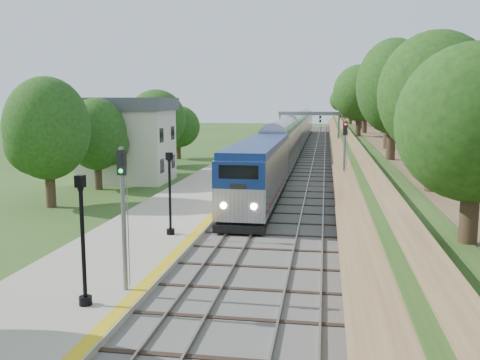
% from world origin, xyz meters
% --- Properties ---
extents(ground, '(320.00, 320.00, 0.00)m').
position_xyz_m(ground, '(0.00, 0.00, 0.00)').
color(ground, '#2D4C19').
rests_on(ground, ground).
extents(trackbed, '(9.50, 170.00, 0.28)m').
position_xyz_m(trackbed, '(2.00, 60.00, 0.07)').
color(trackbed, '#4C4944').
rests_on(trackbed, ground).
extents(platform, '(6.40, 68.00, 0.38)m').
position_xyz_m(platform, '(-5.20, 16.00, 0.19)').
color(platform, '#A9A188').
rests_on(platform, ground).
extents(yellow_stripe, '(0.55, 68.00, 0.01)m').
position_xyz_m(yellow_stripe, '(-2.35, 16.00, 0.39)').
color(yellow_stripe, gold).
rests_on(yellow_stripe, platform).
extents(embankment, '(10.64, 170.00, 11.70)m').
position_xyz_m(embankment, '(10.35, 60.00, 1.95)').
color(embankment, brown).
rests_on(embankment, ground).
extents(station_building, '(8.60, 6.60, 8.00)m').
position_xyz_m(station_building, '(-14.00, 30.00, 4.09)').
color(station_building, beige).
rests_on(station_building, ground).
extents(signal_gantry, '(8.40, 0.38, 6.20)m').
position_xyz_m(signal_gantry, '(2.47, 54.99, 4.82)').
color(signal_gantry, slate).
rests_on(signal_gantry, ground).
extents(trees_behind_platform, '(7.82, 53.32, 7.21)m').
position_xyz_m(trees_behind_platform, '(-11.17, 20.67, 4.53)').
color(trees_behind_platform, '#332316').
rests_on(trees_behind_platform, ground).
extents(train, '(3.09, 102.64, 4.54)m').
position_xyz_m(train, '(0.00, 60.73, 2.33)').
color(train, black).
rests_on(train, trackbed).
extents(lamppost_mid, '(0.47, 0.47, 4.79)m').
position_xyz_m(lamppost_mid, '(-3.77, -1.20, 2.52)').
color(lamppost_mid, black).
rests_on(lamppost_mid, platform).
extents(lamppost_far, '(0.45, 0.45, 4.58)m').
position_xyz_m(lamppost_far, '(-3.65, 9.30, 2.43)').
color(lamppost_far, black).
rests_on(lamppost_far, platform).
extents(signal_platform, '(0.33, 0.26, 5.64)m').
position_xyz_m(signal_platform, '(-2.90, 0.55, 3.85)').
color(signal_platform, slate).
rests_on(signal_platform, platform).
extents(signal_farside, '(0.34, 0.27, 6.15)m').
position_xyz_m(signal_farside, '(6.20, 22.13, 3.88)').
color(signal_farside, slate).
rests_on(signal_farside, ground).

